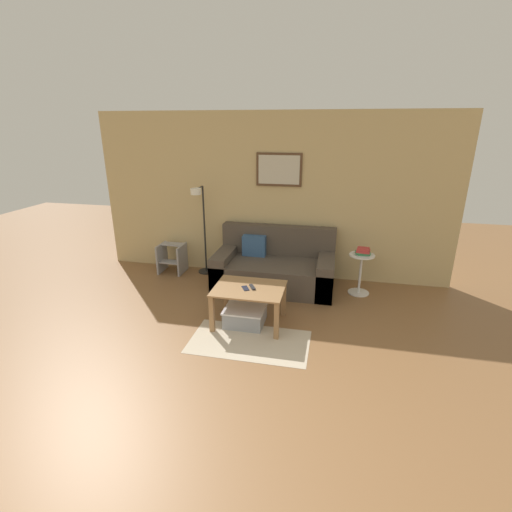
{
  "coord_description": "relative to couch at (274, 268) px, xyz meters",
  "views": [
    {
      "loc": [
        1.01,
        -1.99,
        2.35
      ],
      "look_at": [
        0.12,
        2.13,
        0.85
      ],
      "focal_mm": 26.0,
      "sensor_mm": 36.0,
      "label": 1
    }
  ],
  "objects": [
    {
      "name": "book_stack",
      "position": [
        1.27,
        -0.01,
        0.36
      ],
      "size": [
        0.21,
        0.2,
        0.09
      ],
      "color": "#387F4C",
      "rests_on": "side_table"
    },
    {
      "name": "storage_bin",
      "position": [
        -0.16,
        -1.24,
        -0.17
      ],
      "size": [
        0.5,
        0.45,
        0.22
      ],
      "color": "gray",
      "rests_on": "ground_plane"
    },
    {
      "name": "coffee_table",
      "position": [
        -0.11,
        -1.21,
        0.1
      ],
      "size": [
        0.85,
        0.65,
        0.48
      ],
      "color": "#997047",
      "rests_on": "ground_plane"
    },
    {
      "name": "step_stool",
      "position": [
        -1.76,
        0.18,
        -0.03
      ],
      "size": [
        0.4,
        0.39,
        0.48
      ],
      "color": "#99999E",
      "rests_on": "ground_plane"
    },
    {
      "name": "ground_plane",
      "position": [
        -0.17,
        -3.22,
        -0.29
      ],
      "size": [
        16.0,
        16.0,
        0.0
      ],
      "primitive_type": "plane",
      "color": "brown"
    },
    {
      "name": "side_table",
      "position": [
        1.26,
        -0.03,
        0.07
      ],
      "size": [
        0.36,
        0.36,
        0.6
      ],
      "color": "white",
      "rests_on": "ground_plane"
    },
    {
      "name": "remote_control",
      "position": [
        -0.07,
        -1.21,
        0.21
      ],
      "size": [
        0.11,
        0.15,
        0.02
      ],
      "primitive_type": "cube",
      "rotation": [
        0.0,
        0.0,
        0.51
      ],
      "color": "#232328",
      "rests_on": "coffee_table"
    },
    {
      "name": "floor_lamp",
      "position": [
        -1.21,
        0.16,
        0.57
      ],
      "size": [
        0.27,
        0.51,
        1.45
      ],
      "color": "black",
      "rests_on": "ground_plane"
    },
    {
      "name": "couch",
      "position": [
        0.0,
        0.0,
        0.0
      ],
      "size": [
        1.77,
        0.95,
        0.87
      ],
      "color": "#4C4238",
      "rests_on": "ground_plane"
    },
    {
      "name": "cell_phone",
      "position": [
        -0.15,
        -1.25,
        0.2
      ],
      "size": [
        0.13,
        0.15,
        0.01
      ],
      "primitive_type": "cube",
      "rotation": [
        0.0,
        0.0,
        0.51
      ],
      "color": "#1E2338",
      "rests_on": "coffee_table"
    },
    {
      "name": "area_rug",
      "position": [
        -0.01,
        -1.64,
        -0.28
      ],
      "size": [
        1.36,
        0.75,
        0.01
      ],
      "primitive_type": "cube",
      "color": "#C1B299",
      "rests_on": "ground_plane"
    },
    {
      "name": "wall_back",
      "position": [
        -0.17,
        0.48,
        0.99
      ],
      "size": [
        5.6,
        0.09,
        2.55
      ],
      "color": "tan",
      "rests_on": "ground_plane"
    }
  ]
}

